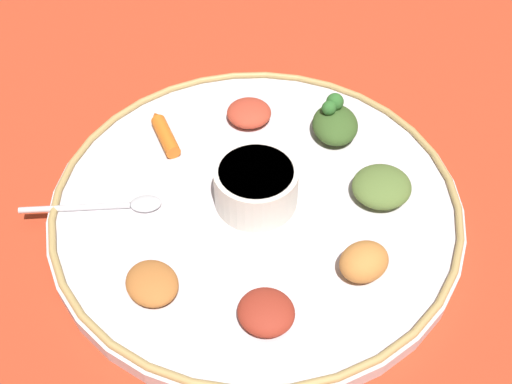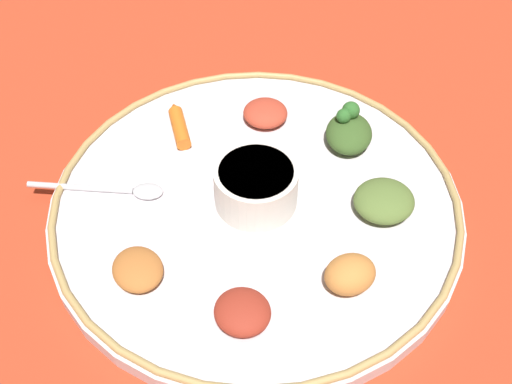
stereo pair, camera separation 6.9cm
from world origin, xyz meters
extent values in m
plane|color=#B7381E|center=(0.00, 0.00, 0.00)|extent=(2.40, 2.40, 0.00)
cylinder|color=silver|center=(0.00, 0.00, 0.01)|extent=(0.46, 0.46, 0.02)
torus|color=tan|center=(0.00, 0.00, 0.02)|extent=(0.45, 0.45, 0.01)
cylinder|color=silver|center=(0.00, 0.00, 0.04)|extent=(0.09, 0.09, 0.05)
cylinder|color=brown|center=(0.00, 0.00, 0.06)|extent=(0.08, 0.08, 0.01)
ellipsoid|color=silver|center=(0.08, -0.09, 0.02)|extent=(0.04, 0.04, 0.01)
cylinder|color=silver|center=(0.13, -0.15, 0.02)|extent=(0.08, 0.10, 0.01)
ellipsoid|color=#385623|center=(-0.14, 0.01, 0.03)|extent=(0.09, 0.08, 0.03)
sphere|color=#2D6628|center=(-0.14, 0.00, 0.06)|extent=(0.02, 0.02, 0.02)
sphere|color=#2D6628|center=(-0.16, 0.00, 0.06)|extent=(0.02, 0.02, 0.02)
cylinder|color=orange|center=(-0.01, -0.14, 0.03)|extent=(0.05, 0.06, 0.02)
cone|color=orange|center=(-0.03, -0.18, 0.03)|extent=(0.02, 0.02, 0.02)
ellipsoid|color=#567033|center=(-0.09, 0.10, 0.03)|extent=(0.09, 0.08, 0.03)
ellipsoid|color=#B73D28|center=(-0.10, -0.09, 0.03)|extent=(0.08, 0.08, 0.02)
ellipsoid|color=#B2662D|center=(0.15, -0.01, 0.03)|extent=(0.06, 0.07, 0.02)
ellipsoid|color=#C67A38|center=(0.01, 0.14, 0.04)|extent=(0.06, 0.06, 0.03)
ellipsoid|color=maroon|center=(0.11, 0.10, 0.03)|extent=(0.06, 0.06, 0.02)
camera|label=1|loc=(0.37, 0.28, 0.55)|focal=44.34mm
camera|label=2|loc=(0.32, 0.33, 0.55)|focal=44.34mm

